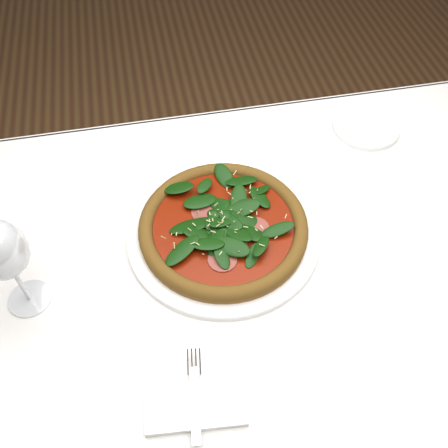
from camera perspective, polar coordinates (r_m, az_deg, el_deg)
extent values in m
plane|color=brown|center=(1.58, 2.78, -18.88)|extent=(6.00, 6.00, 0.00)
cube|color=white|center=(0.92, 4.54, -4.09)|extent=(1.20, 0.80, 0.04)
cylinder|color=#46301C|center=(1.45, -21.18, -4.51)|extent=(0.06, 0.06, 0.71)
cylinder|color=#46301C|center=(1.58, 19.89, 1.94)|extent=(0.06, 0.06, 0.71)
cube|color=white|center=(1.24, -0.27, 8.81)|extent=(1.20, 0.01, 0.22)
cylinder|color=white|center=(0.92, -0.08, -0.96)|extent=(0.36, 0.36, 0.01)
torus|color=white|center=(0.92, -0.08, -0.81)|extent=(0.36, 0.36, 0.01)
cylinder|color=brown|center=(0.91, -0.08, -0.54)|extent=(0.40, 0.40, 0.01)
torus|color=#A27025|center=(0.91, -0.08, -0.22)|extent=(0.41, 0.41, 0.03)
cylinder|color=maroon|center=(0.91, -0.08, -0.22)|extent=(0.34, 0.34, 0.00)
cylinder|color=brown|center=(0.90, -0.08, -0.07)|extent=(0.30, 0.30, 0.00)
ellipsoid|color=#0E380A|center=(0.89, -0.09, 0.33)|extent=(0.32, 0.32, 0.02)
cylinder|color=beige|center=(0.89, -0.09, 0.58)|extent=(0.30, 0.30, 0.00)
cylinder|color=silver|center=(0.91, -21.29, -7.95)|extent=(0.07, 0.07, 0.00)
cylinder|color=silver|center=(0.87, -22.25, -6.27)|extent=(0.01, 0.01, 0.10)
ellipsoid|color=silver|center=(0.80, -24.25, -2.76)|extent=(0.08, 0.08, 0.11)
cube|color=white|center=(0.78, -3.26, -20.09)|extent=(0.15, 0.08, 0.01)
cube|color=silver|center=(0.77, -3.29, -19.92)|extent=(0.03, 0.11, 0.00)
cube|color=silver|center=(0.79, -3.45, -15.43)|extent=(0.03, 0.05, 0.00)
cylinder|color=white|center=(1.16, 15.91, 10.60)|extent=(0.15, 0.15, 0.01)
torus|color=white|center=(1.16, 15.94, 10.72)|extent=(0.15, 0.15, 0.01)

